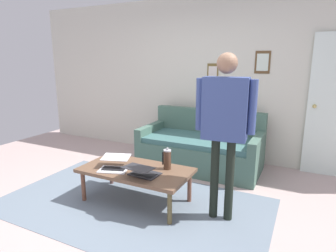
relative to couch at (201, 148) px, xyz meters
name	(u,v)px	position (x,y,z in m)	size (l,w,h in m)	color
ground_plane	(140,209)	(0.16, 1.59, -0.30)	(7.68, 7.68, 0.00)	#BAA29D
area_rug	(132,204)	(0.30, 1.53, -0.30)	(3.14, 1.80, 0.01)	slate
back_wall	(206,79)	(0.16, -0.61, 1.05)	(7.04, 0.11, 2.70)	silver
couch	(201,148)	(0.00, 0.00, 0.00)	(1.84, 0.93, 0.88)	#496A5C
coffee_table	(136,172)	(0.30, 1.43, 0.07)	(1.30, 0.69, 0.42)	brown
laptop_left	(114,165)	(0.53, 1.55, 0.16)	(0.42, 0.43, 0.13)	silver
laptop_center	(143,172)	(0.12, 1.58, 0.16)	(0.35, 0.37, 0.13)	#28282D
french_press	(167,159)	(-0.03, 1.27, 0.23)	(0.11, 0.09, 0.26)	#4C3323
person_standing	(225,117)	(-0.71, 1.35, 0.81)	(0.61, 0.23, 1.74)	black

